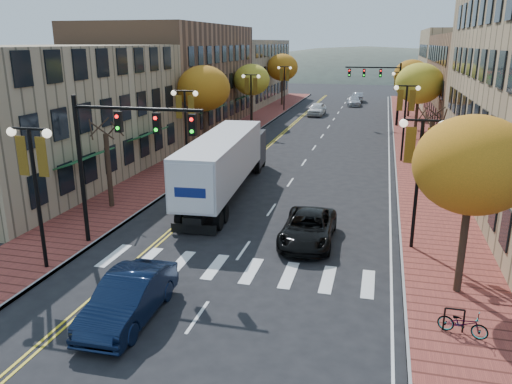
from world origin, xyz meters
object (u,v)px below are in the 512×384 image
Objects in this scene: bicycle at (463,323)px; semi_truck at (227,159)px; black_suv at (308,228)px; navy_sedan at (129,298)px.

semi_truck is at bearing 58.42° from bicycle.
semi_truck reaches higher than black_suv.
semi_truck is at bearing 131.36° from black_suv.
black_suv is 9.14m from bicycle.
black_suv is 3.35× the size of bicycle.
navy_sedan is at bearing 114.45° from bicycle.
semi_truck reaches higher than bicycle.
navy_sedan reaches higher than bicycle.
navy_sedan is at bearing -121.66° from black_suv.
bicycle is (10.99, 1.52, -0.25)m from navy_sedan.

